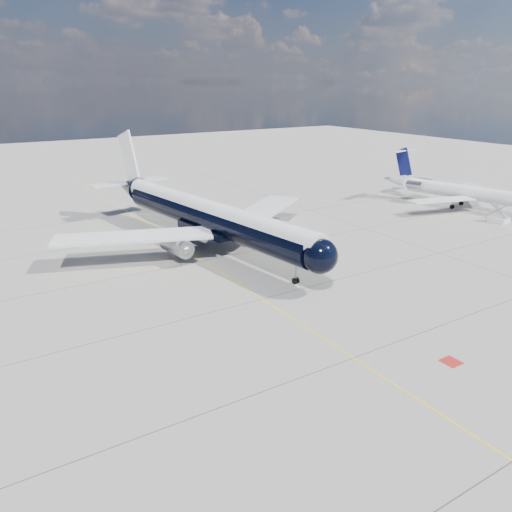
{
  "coord_description": "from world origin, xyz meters",
  "views": [
    {
      "loc": [
        -27.87,
        -33.21,
        23.11
      ],
      "look_at": [
        1.16,
        13.14,
        4.0
      ],
      "focal_mm": 35.0,
      "sensor_mm": 36.0,
      "label": 1
    }
  ],
  "objects": [
    {
      "name": "red_marking",
      "position": [
        6.8,
        -10.0,
        0.0
      ],
      "size": [
        1.6,
        1.6,
        0.01
      ],
      "primitive_type": "cube",
      "color": "maroon",
      "rests_on": "ground"
    },
    {
      "name": "boarding_stair",
      "position": [
        52.63,
        15.66,
        0.62
      ],
      "size": [
        2.78,
        3.31,
        3.35
      ],
      "rotation": [
        0.0,
        0.0,
        0.12
      ],
      "color": "white",
      "rests_on": "ground"
    },
    {
      "name": "ground",
      "position": [
        0.0,
        30.0,
        0.0
      ],
      "size": [
        320.0,
        320.0,
        0.0
      ],
      "primitive_type": "plane",
      "color": "#9A988F",
      "rests_on": "ground"
    },
    {
      "name": "main_airliner",
      "position": [
        3.35,
        30.89,
        4.76
      ],
      "size": [
        43.27,
        53.05,
        15.34
      ],
      "rotation": [
        0.0,
        0.0,
        0.13
      ],
      "color": "black",
      "rests_on": "ground"
    },
    {
      "name": "taxiway_centerline",
      "position": [
        0.0,
        25.0,
        0.0
      ],
      "size": [
        0.16,
        160.0,
        0.01
      ],
      "primitive_type": "cube",
      "color": "yellow",
      "rests_on": "ground"
    },
    {
      "name": "regional_jet",
      "position": [
        55.74,
        27.67,
        3.32
      ],
      "size": [
        26.33,
        30.74,
        10.51
      ],
      "rotation": [
        0.0,
        0.0,
        0.23
      ],
      "color": "white",
      "rests_on": "ground"
    }
  ]
}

